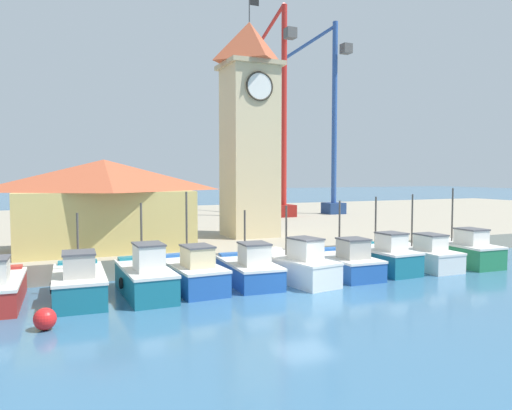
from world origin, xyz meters
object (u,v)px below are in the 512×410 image
Objects in this scene: fishing_boat_left_outer at (79,283)px; fishing_boat_left_inner at (145,277)px; fishing_boat_far_right at (420,255)px; fishing_boat_end_right at (460,251)px; fishing_boat_mid_left at (192,273)px; fishing_boat_mid_right at (295,266)px; port_crane_near at (283,133)px; clock_tower at (250,125)px; mooring_buoy at (45,319)px; fishing_boat_right_inner at (345,263)px; fishing_boat_right_outer at (382,257)px; fishing_boat_center at (249,269)px; warehouse_left at (104,204)px; port_crane_far at (333,139)px.

fishing_boat_left_inner reaches higher than fishing_boat_left_outer.
fishing_boat_far_right is 1.01× the size of fishing_boat_end_right.
fishing_boat_mid_left reaches higher than fishing_boat_mid_right.
port_crane_near is at bearing 51.72° from fishing_boat_left_inner.
clock_tower reaches higher than mooring_buoy.
fishing_boat_right_inner is (10.48, 0.04, -0.11)m from fishing_boat_left_inner.
fishing_boat_left_inner is at bearing -178.82° from fishing_boat_right_outer.
fishing_boat_end_right is at bearing -45.25° from clock_tower.
fishing_boat_center is 0.49× the size of warehouse_left.
clock_tower reaches higher than fishing_boat_left_outer.
fishing_boat_far_right reaches higher than fishing_boat_left_inner.
fishing_boat_right_outer is 0.22× the size of port_crane_far.
clock_tower is at bearing 97.52° from fishing_boat_right_inner.
fishing_boat_end_right is (18.76, 0.32, -0.03)m from fishing_boat_left_inner.
fishing_boat_mid_left is 0.98× the size of fishing_boat_end_right.
fishing_boat_far_right reaches higher than fishing_boat_left_outer.
warehouse_left reaches higher than fishing_boat_end_right.
warehouse_left reaches higher than fishing_boat_mid_left.
port_crane_near is (2.47, 22.73, 8.78)m from fishing_boat_far_right.
fishing_boat_end_right is 15.79m from clock_tower.
clock_tower is (-6.69, 9.51, 8.07)m from fishing_boat_far_right.
port_crane_far is at bearing 75.64° from fishing_boat_end_right.
fishing_boat_right_inner is 2.56m from fishing_boat_right_outer.
fishing_boat_end_right is 26.08m from port_crane_far.
fishing_boat_mid_right is (7.44, -0.04, -0.04)m from fishing_boat_left_inner.
port_crane_far is 26.44× the size of mooring_buoy.
fishing_boat_mid_left is 1.13× the size of fishing_boat_right_outer.
fishing_boat_far_right is 0.26× the size of port_crane_far.
fishing_boat_mid_left is 2.87m from fishing_boat_center.
fishing_boat_right_inner is (8.23, -0.43, -0.04)m from fishing_boat_mid_left.
port_crane_near is at bearing 64.92° from fishing_boat_mid_right.
fishing_boat_right_outer is at bearing -68.34° from clock_tower.
fishing_boat_right_outer is 2.84m from fishing_boat_far_right.
port_crane_near reaches higher than fishing_boat_left_outer.
fishing_boat_center is at bearing -49.97° from warehouse_left.
fishing_boat_mid_right is 12.94m from clock_tower.
fishing_boat_far_right is 6.85× the size of mooring_buoy.
fishing_boat_left_inner is at bearing -6.26° from fishing_boat_left_outer.
fishing_boat_mid_left is at bearing 11.73° from fishing_boat_left_inner.
fishing_boat_mid_left is at bearing -179.92° from fishing_boat_far_right.
clock_tower reaches higher than fishing_boat_far_right.
fishing_boat_mid_right is (2.32, -0.38, 0.07)m from fishing_boat_center.
fishing_boat_left_outer is 0.94× the size of fishing_boat_mid_right.
port_crane_near is (5.29, 22.95, 8.69)m from fishing_boat_right_outer.
fishing_boat_mid_left is (2.26, 0.47, -0.07)m from fishing_boat_left_inner.
fishing_boat_far_right is at bearing -22.61° from warehouse_left.
fishing_boat_right_outer is at bearing -0.56° from fishing_boat_center.
fishing_boat_end_right reaches higher than fishing_boat_far_right.
port_crane_near is at bearing 39.47° from warehouse_left.
port_crane_far reaches higher than fishing_boat_far_right.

